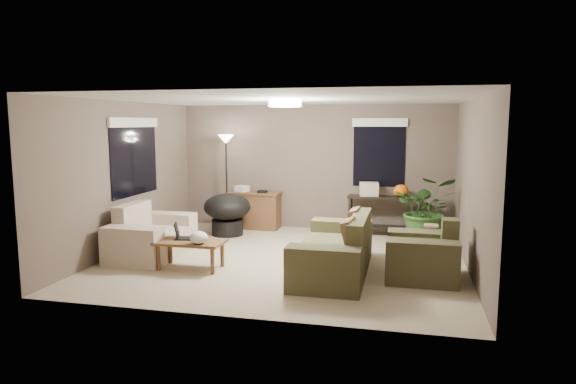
% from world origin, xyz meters
% --- Properties ---
extents(room_shell, '(5.50, 5.50, 5.50)m').
position_xyz_m(room_shell, '(0.00, 0.00, 1.25)').
color(room_shell, tan).
rests_on(room_shell, ground).
extents(main_sofa, '(0.95, 2.20, 0.85)m').
position_xyz_m(main_sofa, '(0.89, -0.56, 0.29)').
color(main_sofa, '#4B492D').
rests_on(main_sofa, ground).
extents(throw_pillows, '(0.28, 1.37, 0.47)m').
position_xyz_m(throw_pillows, '(1.15, -0.56, 0.65)').
color(throw_pillows, '#8C7251').
rests_on(throw_pillows, main_sofa).
extents(loveseat, '(0.90, 1.60, 0.85)m').
position_xyz_m(loveseat, '(-2.18, -0.28, 0.30)').
color(loveseat, beige).
rests_on(loveseat, ground).
extents(armchair, '(0.95, 1.00, 0.85)m').
position_xyz_m(armchair, '(2.09, -0.53, 0.30)').
color(armchair, brown).
rests_on(armchair, ground).
extents(coffee_table, '(1.00, 0.55, 0.42)m').
position_xyz_m(coffee_table, '(-1.25, -0.82, 0.36)').
color(coffee_table, brown).
rests_on(coffee_table, ground).
extents(laptop, '(0.41, 0.29, 0.24)m').
position_xyz_m(laptop, '(-1.41, -0.72, 0.48)').
color(laptop, black).
rests_on(laptop, coffee_table).
extents(plastic_bag, '(0.29, 0.27, 0.18)m').
position_xyz_m(plastic_bag, '(-1.05, -0.97, 0.51)').
color(plastic_bag, white).
rests_on(plastic_bag, coffee_table).
extents(desk, '(1.10, 0.50, 0.75)m').
position_xyz_m(desk, '(-1.18, 2.21, 0.38)').
color(desk, brown).
rests_on(desk, ground).
extents(desk_papers, '(0.70, 0.31, 0.12)m').
position_xyz_m(desk_papers, '(-1.34, 2.20, 0.80)').
color(desk_papers, silver).
rests_on(desk_papers, desk).
extents(console_table, '(1.30, 0.40, 0.75)m').
position_xyz_m(console_table, '(1.39, 2.17, 0.44)').
color(console_table, black).
rests_on(console_table, ground).
extents(pumpkin, '(0.37, 0.37, 0.24)m').
position_xyz_m(pumpkin, '(1.74, 2.17, 0.87)').
color(pumpkin, orange).
rests_on(pumpkin, console_table).
extents(cardboard_box, '(0.38, 0.31, 0.26)m').
position_xyz_m(cardboard_box, '(1.14, 2.17, 0.88)').
color(cardboard_box, beige).
rests_on(cardboard_box, console_table).
extents(papasan_chair, '(1.06, 1.06, 0.80)m').
position_xyz_m(papasan_chair, '(-1.49, 1.48, 0.47)').
color(papasan_chair, black).
rests_on(papasan_chair, ground).
extents(floor_lamp, '(0.32, 0.32, 1.91)m').
position_xyz_m(floor_lamp, '(-1.69, 2.00, 1.60)').
color(floor_lamp, black).
rests_on(floor_lamp, ground).
extents(ceiling_fixture, '(0.50, 0.50, 0.10)m').
position_xyz_m(ceiling_fixture, '(0.00, 0.00, 2.44)').
color(ceiling_fixture, white).
rests_on(ceiling_fixture, room_shell).
extents(houseplant, '(1.09, 1.21, 0.95)m').
position_xyz_m(houseplant, '(2.21, 1.69, 0.47)').
color(houseplant, '#2D5923').
rests_on(houseplant, ground).
extents(cat_scratching_post, '(0.32, 0.32, 0.50)m').
position_xyz_m(cat_scratching_post, '(2.25, 0.82, 0.21)').
color(cat_scratching_post, tan).
rests_on(cat_scratching_post, ground).
extents(window_left, '(0.05, 1.56, 1.33)m').
position_xyz_m(window_left, '(-2.73, 0.30, 1.78)').
color(window_left, black).
rests_on(window_left, room_shell).
extents(window_back, '(1.06, 0.05, 1.33)m').
position_xyz_m(window_back, '(1.30, 2.48, 1.79)').
color(window_back, black).
rests_on(window_back, room_shell).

